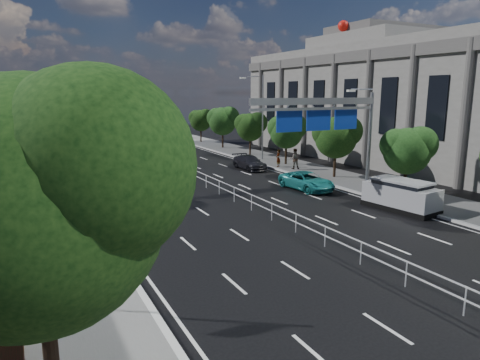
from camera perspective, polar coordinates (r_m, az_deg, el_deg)
ground at (r=19.73m, az=14.13°, el=-10.06°), size 160.00×160.00×0.00m
sidewalk_near at (r=15.37m, az=-21.84°, el=-16.77°), size 5.00×140.00×0.14m
kerb_near at (r=15.71m, az=-12.41°, el=-15.53°), size 0.25×140.00×0.15m
kerb_far at (r=26.31m, az=29.12°, el=-5.57°), size 0.25×140.00×0.15m
median_fence at (r=38.75m, az=-8.28°, el=1.57°), size 0.05×85.00×1.02m
hedge_near at (r=19.84m, az=-28.65°, el=-9.95°), size 1.00×36.00×0.44m
toilet_sign at (r=14.32m, az=-20.52°, el=-6.29°), size 1.62×0.18×4.34m
overhead_gantry at (r=30.46m, az=11.72°, el=8.40°), size 10.24×0.38×7.45m
streetlight_far at (r=45.78m, az=2.72°, el=9.09°), size 2.78×2.40×9.00m
civic_hall at (r=50.71m, az=18.35°, el=9.97°), size 14.40×36.00×14.35m
near_tree_big at (r=9.28m, az=-25.23°, el=-1.25°), size 5.72×5.33×7.71m
near_tree_back at (r=31.69m, az=-26.58°, el=5.73°), size 4.84×4.51×6.69m
far_tree_c at (r=31.55m, az=21.50°, el=3.96°), size 3.52×3.28×4.94m
far_tree_d at (r=36.86m, az=12.76°, el=5.87°), size 3.85×3.59×5.34m
far_tree_e at (r=42.87m, az=6.28°, el=6.66°), size 3.63×3.38×5.13m
far_tree_f at (r=49.28m, az=1.42°, el=7.27°), size 3.52×3.28×5.02m
far_tree_g at (r=55.94m, az=-2.30°, el=8.04°), size 3.96×3.69×5.45m
far_tree_h at (r=62.82m, az=-5.23°, el=8.09°), size 3.41×3.18×4.91m
white_minivan at (r=41.19m, az=-19.84°, el=2.23°), size 1.99×4.58×1.99m
red_bus at (r=54.75m, az=-18.57°, el=4.99°), size 3.07×9.66×2.84m
near_car_silver at (r=39.97m, az=-17.04°, el=1.94°), size 1.97×4.90×1.67m
near_car_dark at (r=71.65m, az=-23.15°, el=5.46°), size 1.64×4.42×1.44m
silver_minivan at (r=28.30m, az=20.64°, el=-1.90°), size 2.49×4.78×1.90m
parked_car_teal at (r=32.47m, az=8.89°, el=-0.13°), size 2.49×4.90×1.33m
parked_car_dark at (r=40.73m, az=1.29°, el=2.36°), size 1.84×4.52×1.31m
pedestrian_a at (r=41.38m, az=5.12°, el=2.91°), size 0.73×0.69×1.67m
pedestrian_b at (r=40.32m, az=7.28°, el=2.82°), size 1.16×1.06×1.93m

